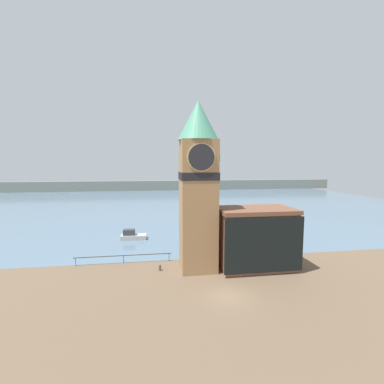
% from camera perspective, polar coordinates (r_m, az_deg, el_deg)
% --- Properties ---
extents(ground_plane, '(160.00, 160.00, 0.00)m').
position_cam_1_polar(ground_plane, '(27.61, 7.88, -21.90)').
color(ground_plane, brown).
extents(water, '(160.00, 120.00, 0.00)m').
position_cam_1_polar(water, '(95.04, -4.06, -1.87)').
color(water, slate).
rests_on(water, ground_plane).
extents(far_shoreline, '(180.00, 3.00, 5.00)m').
position_cam_1_polar(far_shoreline, '(134.49, -5.35, 1.48)').
color(far_shoreline, gray).
rests_on(far_shoreline, water).
extents(pier_railing, '(12.58, 0.08, 1.09)m').
position_cam_1_polar(pier_railing, '(35.94, -14.99, -13.62)').
color(pier_railing, '#333338').
rests_on(pier_railing, ground_plane).
extents(clock_tower, '(4.90, 4.90, 20.51)m').
position_cam_1_polar(clock_tower, '(31.08, 1.37, 2.23)').
color(clock_tower, '#9E754C').
rests_on(clock_tower, ground_plane).
extents(pier_building, '(9.52, 5.81, 7.57)m').
position_cam_1_polar(pier_building, '(33.73, 13.92, -9.83)').
color(pier_building, '#935B42').
rests_on(pier_building, ground_plane).
extents(boat_near, '(4.45, 2.03, 1.77)m').
position_cam_1_polar(boat_near, '(46.66, -13.09, -9.42)').
color(boat_near, '#B7B2A8').
rests_on(boat_near, water).
extents(mooring_bollard_near, '(0.31, 0.31, 0.77)m').
position_cam_1_polar(mooring_bollard_near, '(33.04, -7.15, -16.25)').
color(mooring_bollard_near, brown).
rests_on(mooring_bollard_near, ground_plane).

